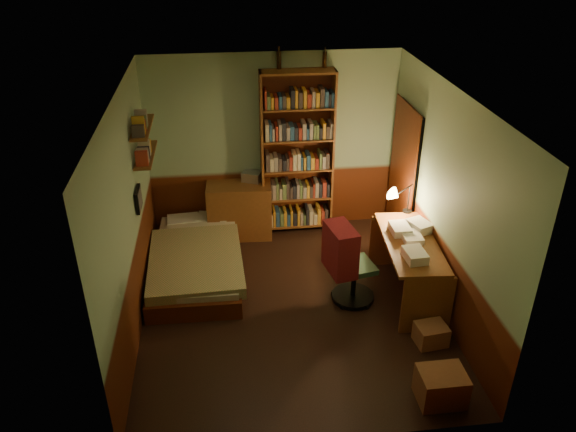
{
  "coord_description": "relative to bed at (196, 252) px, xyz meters",
  "views": [
    {
      "loc": [
        -0.7,
        -5.41,
        4.21
      ],
      "look_at": [
        0.0,
        0.25,
        1.1
      ],
      "focal_mm": 35.0,
      "sensor_mm": 36.0,
      "label": 1
    }
  ],
  "objects": [
    {
      "name": "door_trim",
      "position": [
        2.82,
        0.43,
        0.69
      ],
      "size": [
        0.02,
        0.98,
        2.08
      ],
      "primitive_type": "cube",
      "color": "#471B0A",
      "rests_on": "ground"
    },
    {
      "name": "dresser",
      "position": [
        0.61,
        0.89,
        0.1
      ],
      "size": [
        0.93,
        0.5,
        0.81
      ],
      "primitive_type": "cube",
      "rotation": [
        0.0,
        0.0,
        -0.05
      ],
      "color": "brown",
      "rests_on": "ground"
    },
    {
      "name": "wall_right",
      "position": [
        2.89,
        -0.87,
        0.99
      ],
      "size": [
        0.02,
        4.0,
        2.6
      ],
      "primitive_type": "cube",
      "color": "#83A47E",
      "rests_on": "ground"
    },
    {
      "name": "wall_shelf_upper",
      "position": [
        -0.51,
        0.23,
        1.64
      ],
      "size": [
        0.2,
        0.9,
        0.03
      ],
      "primitive_type": "cube",
      "color": "brown",
      "rests_on": "wall_left"
    },
    {
      "name": "wall_front",
      "position": [
        1.13,
        -2.88,
        0.99
      ],
      "size": [
        3.5,
        0.02,
        2.6
      ],
      "primitive_type": "cube",
      "color": "#83A47E",
      "rests_on": "ground"
    },
    {
      "name": "desk_lamp",
      "position": [
        2.75,
        -0.11,
        0.8
      ],
      "size": [
        0.26,
        0.26,
        0.67
      ],
      "primitive_type": "cone",
      "rotation": [
        0.0,
        0.0,
        0.39
      ],
      "color": "black",
      "rests_on": "desk"
    },
    {
      "name": "bookshelf",
      "position": [
        1.46,
        0.98,
        0.88
      ],
      "size": [
        1.03,
        0.34,
        2.38
      ],
      "primitive_type": "cube",
      "rotation": [
        0.0,
        0.0,
        -0.02
      ],
      "color": "brown",
      "rests_on": "ground"
    },
    {
      "name": "cardboard_box_a",
      "position": [
        2.39,
        -2.52,
        -0.14
      ],
      "size": [
        0.45,
        0.36,
        0.34
      ],
      "primitive_type": "cube",
      "rotation": [
        0.0,
        0.0,
        0.0
      ],
      "color": "#945C39",
      "rests_on": "ground"
    },
    {
      "name": "cardboard_box_b",
      "position": [
        2.58,
        -1.72,
        -0.19
      ],
      "size": [
        0.36,
        0.31,
        0.23
      ],
      "primitive_type": "cube",
      "rotation": [
        0.0,
        0.0,
        0.12
      ],
      "color": "#945C39",
      "rests_on": "ground"
    },
    {
      "name": "red_jacket",
      "position": [
        1.97,
        -0.81,
        1.07
      ],
      "size": [
        0.3,
        0.51,
        0.59
      ],
      "primitive_type": "cube",
      "rotation": [
        0.0,
        0.0,
        -0.06
      ],
      "color": "maroon",
      "rests_on": "office_chair"
    },
    {
      "name": "mini_stereo",
      "position": [
        0.81,
        1.02,
        0.57
      ],
      "size": [
        0.32,
        0.29,
        0.14
      ],
      "primitive_type": "cube",
      "rotation": [
        0.0,
        0.0,
        -0.42
      ],
      "color": "#B2B2B7",
      "rests_on": "dresser"
    },
    {
      "name": "office_chair",
      "position": [
        1.91,
        -0.83,
        0.23
      ],
      "size": [
        0.62,
        0.57,
        1.08
      ],
      "primitive_type": "cube",
      "rotation": [
        0.0,
        0.0,
        0.19
      ],
      "color": "#346043",
      "rests_on": "ground"
    },
    {
      "name": "wall_left",
      "position": [
        -0.63,
        -0.87,
        0.99
      ],
      "size": [
        0.02,
        4.0,
        2.6
      ],
      "primitive_type": "cube",
      "color": "#83A47E",
      "rests_on": "ground"
    },
    {
      "name": "doorway",
      "position": [
        2.85,
        0.43,
        0.69
      ],
      "size": [
        0.06,
        0.9,
        2.0
      ],
      "primitive_type": "cube",
      "color": "black",
      "rests_on": "ground"
    },
    {
      "name": "wall_back",
      "position": [
        1.13,
        1.14,
        0.99
      ],
      "size": [
        3.5,
        0.02,
        2.6
      ],
      "primitive_type": "cube",
      "color": "#83A47E",
      "rests_on": "ground"
    },
    {
      "name": "floor",
      "position": [
        1.13,
        -0.87,
        -0.32
      ],
      "size": [
        3.5,
        4.0,
        0.02
      ],
      "primitive_type": "cube",
      "color": "black",
      "rests_on": "ground"
    },
    {
      "name": "wall_shelf_lower",
      "position": [
        -0.51,
        0.23,
        1.29
      ],
      "size": [
        0.2,
        0.9,
        0.03
      ],
      "primitive_type": "cube",
      "color": "brown",
      "rests_on": "wall_left"
    },
    {
      "name": "bottle_left",
      "position": [
        1.22,
        1.09,
        2.19
      ],
      "size": [
        0.07,
        0.07,
        0.24
      ],
      "primitive_type": "cylinder",
      "rotation": [
        0.0,
        0.0,
        0.1
      ],
      "color": "black",
      "rests_on": "bookshelf"
    },
    {
      "name": "paper_stack",
      "position": [
        2.75,
        -0.58,
        0.53
      ],
      "size": [
        0.3,
        0.35,
        0.12
      ],
      "primitive_type": "cube",
      "rotation": [
        0.0,
        0.0,
        0.35
      ],
      "color": "silver",
      "rests_on": "desk"
    },
    {
      "name": "framed_picture",
      "position": [
        -0.59,
        -0.27,
        0.94
      ],
      "size": [
        0.04,
        0.32,
        0.26
      ],
      "primitive_type": "cube",
      "color": "black",
      "rests_on": "wall_left"
    },
    {
      "name": "bed",
      "position": [
        0.0,
        0.0,
        0.0
      ],
      "size": [
        1.15,
        2.09,
        0.61
      ],
      "primitive_type": "cube",
      "rotation": [
        0.0,
        0.0,
        -0.02
      ],
      "color": "olive",
      "rests_on": "ground"
    },
    {
      "name": "ceiling",
      "position": [
        1.13,
        -0.87,
        2.3
      ],
      "size": [
        3.5,
        4.0,
        0.02
      ],
      "primitive_type": "cube",
      "color": "silver",
      "rests_on": "wall_back"
    },
    {
      "name": "bottle_right",
      "position": [
        1.83,
        1.09,
        2.18
      ],
      "size": [
        0.07,
        0.07,
        0.21
      ],
      "primitive_type": "cylinder",
      "rotation": [
        0.0,
        0.0,
        -0.4
      ],
      "color": "black",
      "rests_on": "bookshelf"
    },
    {
      "name": "desk",
      "position": [
        2.57,
        -0.83,
        0.08
      ],
      "size": [
        0.71,
        1.49,
        0.78
      ],
      "primitive_type": "cube",
      "rotation": [
        0.0,
        0.0,
        -0.08
      ],
      "color": "brown",
      "rests_on": "ground"
    }
  ]
}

